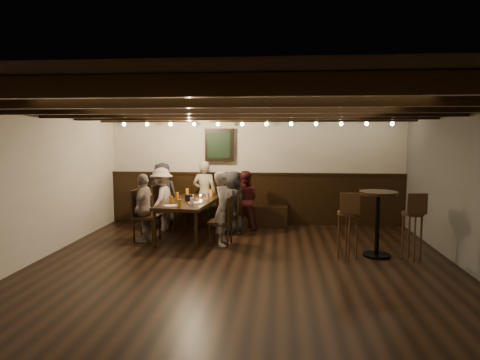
# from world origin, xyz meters

# --- Properties ---
(room) EXTENTS (7.00, 7.00, 7.00)m
(room) POSITION_xyz_m (-0.29, 2.21, 1.07)
(room) COLOR black
(room) RESTS_ON ground
(dining_table) EXTENTS (1.03, 1.98, 0.72)m
(dining_table) POSITION_xyz_m (-1.18, 2.05, 0.66)
(dining_table) COLOR black
(dining_table) RESTS_ON floor
(chair_left_near) EXTENTS (0.47, 0.47, 0.94)m
(chair_left_near) POSITION_xyz_m (-1.85, 2.57, 0.29)
(chair_left_near) COLOR black
(chair_left_near) RESTS_ON floor
(chair_left_far) EXTENTS (0.48, 0.48, 0.97)m
(chair_left_far) POSITION_xyz_m (-1.93, 1.67, 0.30)
(chair_left_far) COLOR black
(chair_left_far) RESTS_ON floor
(chair_right_near) EXTENTS (0.44, 0.44, 0.89)m
(chair_right_near) POSITION_xyz_m (-0.42, 2.44, 0.27)
(chair_right_near) COLOR black
(chair_right_near) RESTS_ON floor
(chair_right_far) EXTENTS (0.43, 0.43, 0.88)m
(chair_right_far) POSITION_xyz_m (-0.50, 1.54, 0.27)
(chair_right_far) COLOR black
(chair_right_far) RESTS_ON floor
(person_bench_left) EXTENTS (0.71, 0.50, 1.38)m
(person_bench_left) POSITION_xyz_m (-1.99, 3.03, 0.69)
(person_bench_left) COLOR #262527
(person_bench_left) RESTS_ON floor
(person_bench_centre) EXTENTS (0.55, 0.38, 1.42)m
(person_bench_centre) POSITION_xyz_m (-1.08, 3.10, 0.71)
(person_bench_centre) COLOR #A09880
(person_bench_centre) RESTS_ON floor
(person_bench_right) EXTENTS (0.64, 0.52, 1.23)m
(person_bench_right) POSITION_xyz_m (-0.20, 2.87, 0.61)
(person_bench_right) COLOR #511B1D
(person_bench_right) RESTS_ON floor
(person_left_near) EXTENTS (0.56, 0.88, 1.30)m
(person_left_near) POSITION_xyz_m (-1.88, 2.57, 0.65)
(person_left_near) COLOR #A5918C
(person_left_near) RESTS_ON floor
(person_left_far) EXTENTS (0.37, 0.77, 1.26)m
(person_left_far) POSITION_xyz_m (-1.96, 1.67, 0.63)
(person_left_far) COLOR gray
(person_left_far) RESTS_ON floor
(person_right_near) EXTENTS (0.45, 0.65, 1.26)m
(person_right_near) POSITION_xyz_m (-0.39, 2.44, 0.63)
(person_right_near) COLOR #262628
(person_right_near) RESTS_ON floor
(person_right_far) EXTENTS (0.36, 0.51, 1.32)m
(person_right_far) POSITION_xyz_m (-0.47, 1.54, 0.66)
(person_right_far) COLOR gray
(person_right_far) RESTS_ON floor
(pint_a) EXTENTS (0.07, 0.07, 0.14)m
(pint_a) POSITION_xyz_m (-1.39, 2.78, 0.79)
(pint_a) COLOR #BF7219
(pint_a) RESTS_ON dining_table
(pint_b) EXTENTS (0.07, 0.07, 0.14)m
(pint_b) POSITION_xyz_m (-0.87, 2.68, 0.79)
(pint_b) COLOR #BF7219
(pint_b) RESTS_ON dining_table
(pint_c) EXTENTS (0.07, 0.07, 0.14)m
(pint_c) POSITION_xyz_m (-1.47, 2.18, 0.79)
(pint_c) COLOR #BF7219
(pint_c) RESTS_ON dining_table
(pint_d) EXTENTS (0.07, 0.07, 0.14)m
(pint_d) POSITION_xyz_m (-0.86, 2.23, 0.79)
(pint_d) COLOR silver
(pint_d) RESTS_ON dining_table
(pint_e) EXTENTS (0.07, 0.07, 0.14)m
(pint_e) POSITION_xyz_m (-1.44, 1.63, 0.79)
(pint_e) COLOR #BF7219
(pint_e) RESTS_ON dining_table
(pint_f) EXTENTS (0.07, 0.07, 0.14)m
(pint_f) POSITION_xyz_m (-1.03, 1.49, 0.79)
(pint_f) COLOR silver
(pint_f) RESTS_ON dining_table
(pint_g) EXTENTS (0.07, 0.07, 0.14)m
(pint_g) POSITION_xyz_m (-1.20, 1.25, 0.79)
(pint_g) COLOR #BF7219
(pint_g) RESTS_ON dining_table
(plate_near) EXTENTS (0.24, 0.24, 0.01)m
(plate_near) POSITION_xyz_m (-1.39, 1.37, 0.72)
(plate_near) COLOR white
(plate_near) RESTS_ON dining_table
(plate_far) EXTENTS (0.24, 0.24, 0.01)m
(plate_far) POSITION_xyz_m (-1.02, 1.74, 0.72)
(plate_far) COLOR white
(plate_far) RESTS_ON dining_table
(condiment_caddy) EXTENTS (0.15, 0.10, 0.12)m
(condiment_caddy) POSITION_xyz_m (-1.18, 2.00, 0.78)
(condiment_caddy) COLOR black
(condiment_caddy) RESTS_ON dining_table
(candle) EXTENTS (0.05, 0.05, 0.05)m
(candle) POSITION_xyz_m (-1.03, 2.34, 0.74)
(candle) COLOR beige
(candle) RESTS_ON dining_table
(high_top_table) EXTENTS (0.60, 0.60, 1.07)m
(high_top_table) POSITION_xyz_m (2.11, 1.04, 0.70)
(high_top_table) COLOR black
(high_top_table) RESTS_ON floor
(bar_stool_left) EXTENTS (0.34, 0.35, 1.08)m
(bar_stool_left) POSITION_xyz_m (1.61, 0.84, 0.40)
(bar_stool_left) COLOR #372211
(bar_stool_left) RESTS_ON floor
(bar_stool_right) EXTENTS (0.34, 0.36, 1.08)m
(bar_stool_right) POSITION_xyz_m (2.61, 0.89, 0.40)
(bar_stool_right) COLOR #372211
(bar_stool_right) RESTS_ON floor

